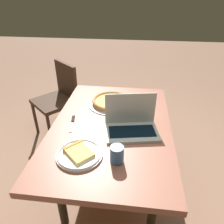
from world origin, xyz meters
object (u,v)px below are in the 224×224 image
object	(u,v)px
dining_table	(111,134)
pizza_tray	(112,102)
laptop	(131,124)
table_knife	(72,122)
drink_cup	(117,154)
chair_near	(59,96)
pizza_plate	(79,154)

from	to	relation	value
dining_table	pizza_tray	world-z (taller)	pizza_tray
laptop	table_knife	xyz separation A→B (m)	(0.05, 0.42, -0.05)
drink_cup	table_knife	bearing A→B (deg)	45.33
drink_cup	chair_near	bearing A→B (deg)	33.01
chair_near	dining_table	bearing A→B (deg)	-139.90
pizza_plate	table_knife	size ratio (longest dim) A/B	1.35
pizza_plate	chair_near	distance (m)	1.32
laptop	pizza_plate	bearing A→B (deg)	135.02
laptop	chair_near	world-z (taller)	laptop
drink_cup	chair_near	xyz separation A→B (m)	(1.19, 0.78, -0.28)
pizza_tray	drink_cup	xyz separation A→B (m)	(-0.66, -0.11, 0.03)
dining_table	chair_near	world-z (taller)	chair_near
laptop	pizza_tray	size ratio (longest dim) A/B	0.97
dining_table	pizza_tray	distance (m)	0.32
dining_table	laptop	bearing A→B (deg)	-111.36
pizza_plate	laptop	bearing A→B (deg)	-44.98
laptop	pizza_plate	distance (m)	0.41
dining_table	drink_cup	world-z (taller)	drink_cup
table_knife	laptop	bearing A→B (deg)	-96.19
chair_near	pizza_tray	bearing A→B (deg)	-128.63
laptop	table_knife	distance (m)	0.43
pizza_plate	drink_cup	distance (m)	0.22
laptop	chair_near	size ratio (longest dim) A/B	0.45
pizza_tray	dining_table	bearing A→B (deg)	-173.44
laptop	drink_cup	world-z (taller)	laptop
laptop	table_knife	world-z (taller)	laptop
dining_table	table_knife	distance (m)	0.30
pizza_tray	chair_near	xyz separation A→B (m)	(0.53, 0.67, -0.25)
pizza_tray	laptop	bearing A→B (deg)	-153.71
dining_table	laptop	world-z (taller)	laptop
dining_table	pizza_plate	bearing A→B (deg)	156.94
table_knife	drink_cup	world-z (taller)	drink_cup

